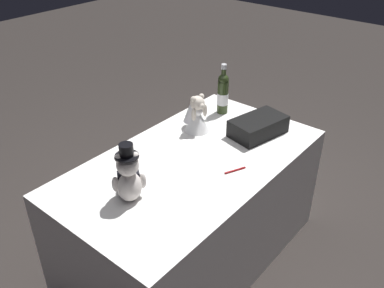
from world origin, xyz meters
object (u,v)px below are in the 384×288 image
teddy_bear_bride (196,114)px  gift_case_black (258,126)px  signing_pen (236,170)px  teddy_bear_groom (129,177)px  champagne_bottle (223,93)px

teddy_bear_bride → gift_case_black: 0.37m
signing_pen → teddy_bear_groom: bearing=-26.9°
teddy_bear_groom → gift_case_black: 0.91m
teddy_bear_groom → gift_case_black: size_ratio=0.83×
teddy_bear_groom → signing_pen: (-0.50, 0.25, -0.12)m
teddy_bear_groom → teddy_bear_bride: teddy_bear_groom is taller
teddy_bear_bride → champagne_bottle: champagne_bottle is taller
teddy_bear_bride → gift_case_black: (-0.19, 0.32, -0.05)m
teddy_bear_bride → signing_pen: (0.21, 0.43, -0.10)m
champagne_bottle → signing_pen: (0.49, 0.45, -0.13)m
teddy_bear_groom → champagne_bottle: size_ratio=0.92×
signing_pen → gift_case_black: gift_case_black is taller
signing_pen → teddy_bear_bride: bearing=-115.3°
signing_pen → gift_case_black: 0.41m
teddy_bear_bride → gift_case_black: size_ratio=0.64×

